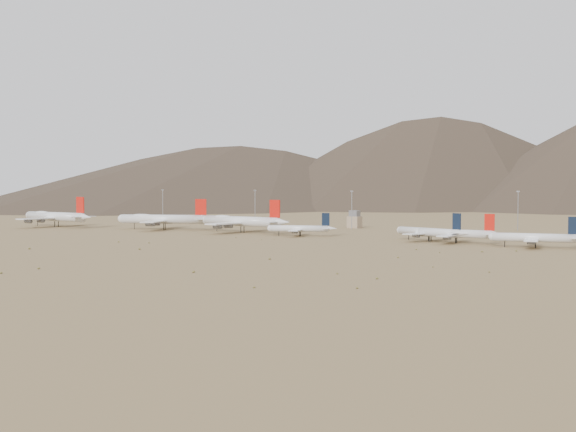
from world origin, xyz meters
The scene contains 15 objects.
ground centered at (0.00, 0.00, 0.00)m, with size 3000.00×3000.00×0.00m, color #A58555.
mountain_ridge centered at (0.00, 900.00, 150.00)m, with size 4400.00×1000.00×300.00m.
widebody_west centered at (-153.84, 20.77, 7.35)m, with size 71.73×55.31×21.30m.
widebody_centre centered at (-69.19, 37.58, 6.98)m, with size 64.46×51.68×20.24m.
widebody_east centered at (-8.20, 40.77, 7.10)m, with size 69.25×53.49×20.58m.
narrowbody_a centered at (38.77, 33.72, 4.37)m, with size 39.03×29.17×13.46m.
narrowbody_b centered at (116.09, 36.47, 4.94)m, with size 44.62×33.16×15.21m.
narrowbody_c centered at (131.71, 32.28, 4.93)m, with size 46.08×32.85×15.21m.
narrowbody_d centered at (172.30, 25.46, 4.83)m, with size 44.64×32.66×14.88m.
control_tower centered at (30.00, 120.00, 5.32)m, with size 8.00×8.00×12.00m.
mast_far_west centered at (-150.16, 127.70, 14.20)m, with size 2.00×0.60×25.70m.
mast_west centered at (-60.59, 131.70, 14.20)m, with size 2.00×0.60×25.70m.
mast_centre centered at (35.58, 104.65, 14.20)m, with size 2.00×0.60×25.70m.
mast_east centered at (132.44, 148.34, 14.20)m, with size 2.00×0.60×25.70m.
desert_scrub centered at (36.59, -96.95, 0.31)m, with size 418.36×184.05×0.89m.
Camera 1 is at (251.56, -321.08, 29.58)m, focal length 45.00 mm.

